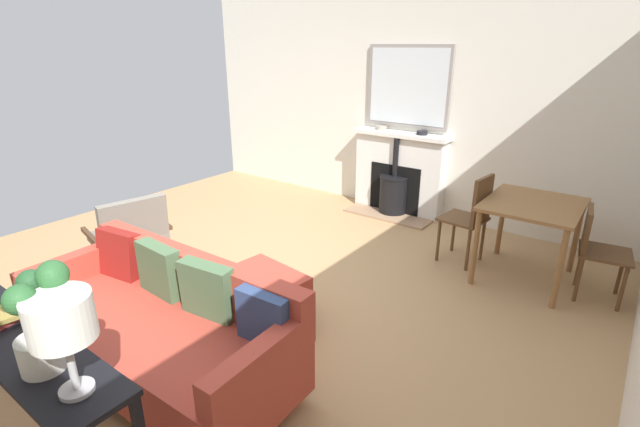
{
  "coord_description": "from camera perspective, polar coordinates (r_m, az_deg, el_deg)",
  "views": [
    {
      "loc": [
        2.41,
        2.79,
        2.1
      ],
      "look_at": [
        -0.55,
        0.59,
        0.71
      ],
      "focal_mm": 25.39,
      "sensor_mm": 36.0,
      "label": 1
    }
  ],
  "objects": [
    {
      "name": "ground_plane",
      "position": [
        4.24,
        -11.09,
        -9.54
      ],
      "size": [
        5.88,
        6.07,
        0.01
      ],
      "primitive_type": "cube",
      "color": "tan"
    },
    {
      "name": "wall_left",
      "position": [
        6.07,
        9.24,
        13.48
      ],
      "size": [
        0.12,
        6.07,
        2.74
      ],
      "primitive_type": "cube",
      "color": "silver",
      "rests_on": "ground"
    },
    {
      "name": "fireplace",
      "position": [
        5.96,
        9.77,
        4.43
      ],
      "size": [
        0.56,
        1.27,
        1.06
      ],
      "color": "#9E7A5B",
      "rests_on": "ground"
    },
    {
      "name": "mirror_over_mantel",
      "position": [
        5.87,
        11.02,
        15.43
      ],
      "size": [
        0.04,
        1.09,
        0.98
      ],
      "color": "gray"
    },
    {
      "name": "mantel_bowl_near",
      "position": [
        5.99,
        7.71,
        10.68
      ],
      "size": [
        0.14,
        0.14,
        0.05
      ],
      "color": "#9E9384",
      "rests_on": "fireplace"
    },
    {
      "name": "mantel_bowl_far",
      "position": [
        5.74,
        12.74,
        9.92
      ],
      "size": [
        0.13,
        0.13,
        0.05
      ],
      "color": "black",
      "rests_on": "fireplace"
    },
    {
      "name": "sofa",
      "position": [
        3.23,
        -19.22,
        -13.33
      ],
      "size": [
        0.88,
        1.99,
        0.81
      ],
      "color": "#B2B2B7",
      "rests_on": "ground"
    },
    {
      "name": "ottoman",
      "position": [
        3.72,
        -7.42,
        -9.73
      ],
      "size": [
        0.61,
        0.71,
        0.37
      ],
      "color": "#B2B2B7",
      "rests_on": "ground"
    },
    {
      "name": "armchair_accent",
      "position": [
        4.61,
        -22.77,
        -2.13
      ],
      "size": [
        0.78,
        0.7,
        0.8
      ],
      "color": "#4C3321",
      "rests_on": "ground"
    },
    {
      "name": "console_table",
      "position": [
        2.81,
        -33.72,
        -14.41
      ],
      "size": [
        0.34,
        1.66,
        0.74
      ],
      "color": "black",
      "rests_on": "ground"
    },
    {
      "name": "table_lamp_far_end",
      "position": [
        2.07,
        -29.83,
        -11.7
      ],
      "size": [
        0.25,
        0.25,
        0.45
      ],
      "color": "#B2B2B7",
      "rests_on": "console_table"
    },
    {
      "name": "potted_plant",
      "position": [
        2.28,
        -33.88,
        -9.66
      ],
      "size": [
        0.44,
        0.44,
        0.61
      ],
      "color": "silver",
      "rests_on": "console_table"
    },
    {
      "name": "dining_table",
      "position": [
        4.53,
        25.15,
        -0.09
      ],
      "size": [
        0.91,
        0.8,
        0.76
      ],
      "color": "olive",
      "rests_on": "ground"
    },
    {
      "name": "dining_chair_near_fireplace",
      "position": [
        4.67,
        18.63,
        0.05
      ],
      "size": [
        0.44,
        0.44,
        0.92
      ],
      "color": "brown",
      "rests_on": "ground"
    },
    {
      "name": "dining_chair_by_back_wall",
      "position": [
        4.52,
        31.45,
        -3.5
      ],
      "size": [
        0.45,
        0.45,
        0.81
      ],
      "color": "brown",
      "rests_on": "ground"
    }
  ]
}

